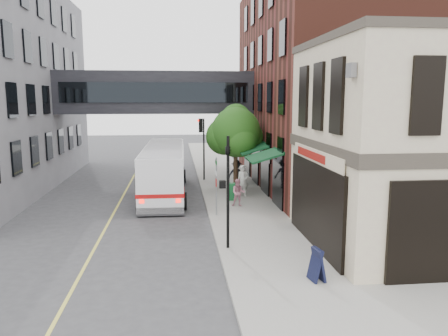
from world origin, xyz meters
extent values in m
plane|color=#38383A|center=(0.00, 0.00, 0.00)|extent=(120.00, 120.00, 0.00)
cube|color=gray|center=(2.00, 14.00, 0.07)|extent=(4.00, 60.00, 0.15)
cube|color=beige|center=(9.00, 2.00, 4.08)|extent=(10.00, 8.00, 8.15)
cube|color=#38332B|center=(9.00, 2.00, 4.15)|extent=(10.12, 8.12, 0.50)
cube|color=#38332B|center=(9.00, 2.00, 8.30)|extent=(10.12, 8.12, 0.30)
cube|color=black|center=(3.94, 2.00, 1.85)|extent=(0.14, 6.40, 3.40)
cube|color=black|center=(3.90, 2.00, 1.85)|extent=(0.04, 5.90, 3.00)
cube|color=maroon|center=(3.88, 2.60, 3.80)|extent=(0.03, 3.60, 0.32)
cube|color=#53241A|center=(10.00, 15.00, 7.00)|extent=(12.00, 18.00, 14.00)
cube|color=#0D3C1C|center=(3.14, 13.75, 3.00)|extent=(1.80, 13.00, 0.40)
cube|color=black|center=(-3.00, 18.00, 6.50)|extent=(14.00, 3.00, 3.00)
cube|color=black|center=(-3.00, 16.45, 6.50)|extent=(13.00, 0.08, 1.40)
cube|color=black|center=(-3.00, 19.55, 6.50)|extent=(13.00, 0.08, 1.40)
cylinder|color=black|center=(0.40, 2.00, 2.40)|extent=(0.12, 0.12, 4.50)
cube|color=black|center=(0.18, 2.00, 2.75)|extent=(0.25, 0.22, 0.30)
imported|color=black|center=(0.40, 2.00, 4.25)|extent=(0.20, 0.16, 1.00)
cylinder|color=black|center=(0.40, 17.00, 2.40)|extent=(0.12, 0.12, 4.50)
cube|color=black|center=(0.18, 17.00, 2.75)|extent=(0.25, 0.22, 0.30)
cube|color=black|center=(0.18, 17.00, 4.15)|extent=(0.28, 0.28, 1.00)
sphere|color=#FF0C05|center=(0.02, 17.00, 4.50)|extent=(0.18, 0.18, 0.18)
cylinder|color=gray|center=(0.40, 7.00, 1.65)|extent=(0.08, 0.08, 3.00)
cube|color=white|center=(0.38, 7.00, 2.35)|extent=(0.03, 0.75, 0.22)
cube|color=#0C591E|center=(0.38, 7.00, 2.90)|extent=(0.03, 0.70, 0.18)
cube|color=#B20C0C|center=(0.38, 7.00, 1.85)|extent=(0.03, 0.30, 0.40)
cylinder|color=#382619|center=(2.20, 13.00, 1.55)|extent=(0.28, 0.28, 2.80)
sphere|color=#165416|center=(2.20, 13.00, 3.95)|extent=(3.20, 3.20, 3.20)
sphere|color=#165416|center=(3.00, 13.50, 3.55)|extent=(2.20, 2.20, 2.20)
sphere|color=#165416|center=(1.50, 13.30, 3.65)|extent=(2.40, 2.40, 2.40)
sphere|color=#165416|center=(2.30, 13.60, 4.75)|extent=(2.00, 2.00, 2.00)
cube|color=#D8CC4C|center=(-5.00, 10.00, 0.01)|extent=(0.12, 40.00, 0.01)
cube|color=white|center=(-2.39, 12.97, 1.62)|extent=(2.62, 11.30, 2.84)
cube|color=black|center=(-2.39, 12.97, 2.11)|extent=(2.67, 11.11, 1.03)
cube|color=#B20C0C|center=(-2.39, 12.97, 1.13)|extent=(2.68, 11.32, 0.22)
cylinder|color=black|center=(-3.68, 8.87, 0.49)|extent=(0.31, 0.98, 0.98)
cylinder|color=black|center=(-1.23, 8.83, 0.49)|extent=(0.31, 0.98, 0.98)
cylinder|color=black|center=(-3.56, 16.71, 0.49)|extent=(0.31, 0.98, 0.98)
cylinder|color=black|center=(-1.11, 16.67, 0.49)|extent=(0.31, 0.98, 0.98)
imported|color=white|center=(2.40, 11.15, 1.12)|extent=(0.77, 0.56, 1.94)
imported|color=#C37E91|center=(1.78, 8.74, 0.92)|extent=(0.84, 0.70, 1.53)
imported|color=#212229|center=(2.31, 13.36, 1.12)|extent=(1.37, 0.95, 1.94)
cube|color=#155C2B|center=(1.57, 10.30, 0.65)|extent=(0.53, 0.48, 1.00)
cube|color=black|center=(2.93, -1.50, 0.70)|extent=(0.49, 0.67, 1.10)
camera|label=1|loc=(-1.58, -14.70, 6.07)|focal=35.00mm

